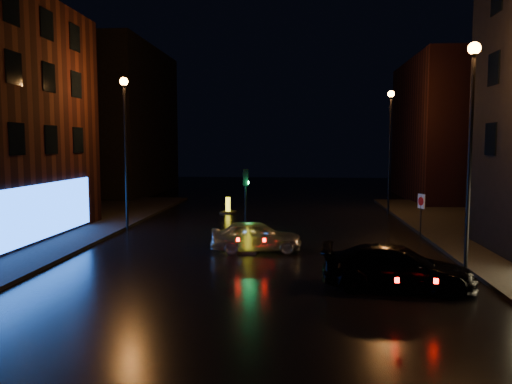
% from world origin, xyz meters
% --- Properties ---
extents(ground, '(120.00, 120.00, 0.00)m').
position_xyz_m(ground, '(0.00, 0.00, 0.00)').
color(ground, black).
rests_on(ground, ground).
extents(building_far_left, '(8.00, 16.00, 14.00)m').
position_xyz_m(building_far_left, '(-16.00, 35.00, 7.00)').
color(building_far_left, black).
rests_on(building_far_left, ground).
extents(building_far_right, '(8.00, 14.00, 12.00)m').
position_xyz_m(building_far_right, '(15.00, 32.00, 6.00)').
color(building_far_right, black).
rests_on(building_far_right, ground).
extents(street_lamp_lfar, '(0.44, 0.44, 8.37)m').
position_xyz_m(street_lamp_lfar, '(-7.80, 14.00, 5.56)').
color(street_lamp_lfar, black).
rests_on(street_lamp_lfar, ground).
extents(street_lamp_rnear, '(0.44, 0.44, 8.37)m').
position_xyz_m(street_lamp_rnear, '(7.80, 6.00, 5.56)').
color(street_lamp_rnear, black).
rests_on(street_lamp_rnear, ground).
extents(street_lamp_rfar, '(0.44, 0.44, 8.37)m').
position_xyz_m(street_lamp_rfar, '(7.80, 22.00, 5.56)').
color(street_lamp_rfar, black).
rests_on(street_lamp_rfar, ground).
extents(traffic_signal, '(1.40, 2.40, 3.45)m').
position_xyz_m(traffic_signal, '(-1.20, 14.00, 0.50)').
color(traffic_signal, black).
rests_on(traffic_signal, ground).
extents(silver_hatchback, '(4.21, 2.08, 1.38)m').
position_xyz_m(silver_hatchback, '(-0.23, 9.26, 0.69)').
color(silver_hatchback, '#B4B8BC').
rests_on(silver_hatchback, ground).
extents(dark_sedan, '(5.14, 2.56, 1.43)m').
position_xyz_m(dark_sedan, '(4.90, 3.79, 0.72)').
color(dark_sedan, black).
rests_on(dark_sedan, ground).
extents(bollard_near, '(0.87, 1.27, 1.09)m').
position_xyz_m(bollard_near, '(-0.57, 9.14, 0.24)').
color(bollard_near, black).
rests_on(bollard_near, ground).
extents(bollard_far, '(1.05, 1.38, 1.09)m').
position_xyz_m(bollard_far, '(-3.26, 21.66, 0.24)').
color(bollard_far, black).
rests_on(bollard_far, ground).
extents(road_sign_right, '(0.26, 0.52, 2.24)m').
position_xyz_m(road_sign_right, '(7.90, 13.28, 1.68)').
color(road_sign_right, black).
rests_on(road_sign_right, ground).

